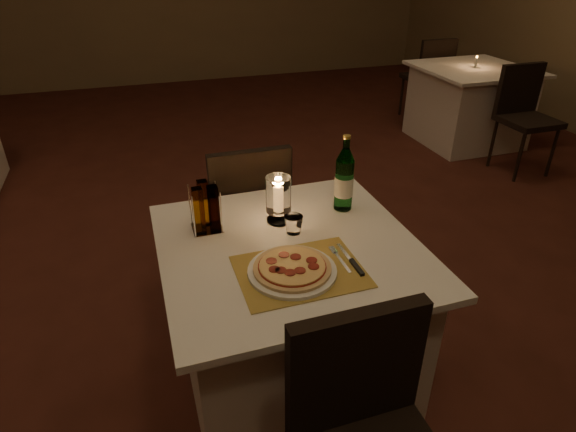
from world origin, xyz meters
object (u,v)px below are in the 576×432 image
object	(u,v)px
neighbor_table_right	(468,105)
chair_near	(367,429)
pizza	(292,267)
water_bottle	(344,180)
hurricane_candle	(278,196)
tumbler	(294,225)
plate	(292,271)
chair_far	(248,206)
main_table	(289,316)

from	to	relation	value
neighbor_table_right	chair_near	bearing A→B (deg)	-130.54
pizza	neighbor_table_right	world-z (taller)	pizza
water_bottle	hurricane_candle	bearing A→B (deg)	-176.14
tumbler	neighbor_table_right	world-z (taller)	tumbler
chair_near	hurricane_candle	size ratio (longest dim) A/B	4.40
water_bottle	plate	bearing A→B (deg)	-133.23
plate	neighbor_table_right	world-z (taller)	plate
chair_far	plate	size ratio (longest dim) A/B	2.81
neighbor_table_right	main_table	bearing A→B (deg)	-137.97
tumbler	water_bottle	world-z (taller)	water_bottle
tumbler	neighbor_table_right	size ratio (longest dim) A/B	0.08
pizza	water_bottle	xyz separation A→B (m)	(0.37, 0.39, 0.11)
pizza	neighbor_table_right	bearing A→B (deg)	43.56
plate	pizza	world-z (taller)	pizza
chair_near	tumbler	xyz separation A→B (m)	(0.04, 0.80, 0.23)
hurricane_candle	main_table	bearing A→B (deg)	-94.34
plate	neighbor_table_right	xyz separation A→B (m)	(2.72, 2.58, -0.38)
chair_far	neighbor_table_right	world-z (taller)	chair_far
chair_near	pizza	world-z (taller)	chair_near
chair_near	neighbor_table_right	distance (m)	4.11
chair_far	water_bottle	bearing A→B (deg)	-57.48
chair_far	hurricane_candle	world-z (taller)	hurricane_candle
main_table	neighbor_table_right	world-z (taller)	same
main_table	pizza	world-z (taller)	pizza
main_table	chair_far	distance (m)	0.74
chair_near	hurricane_candle	xyz separation A→B (m)	(0.01, 0.91, 0.31)
plate	hurricane_candle	distance (m)	0.39
pizza	tumbler	distance (m)	0.28
tumbler	water_bottle	xyz separation A→B (m)	(0.27, 0.13, 0.10)
chair_far	water_bottle	world-z (taller)	water_bottle
plate	water_bottle	size ratio (longest dim) A/B	0.94
pizza	hurricane_candle	xyz separation A→B (m)	(0.06, 0.37, 0.09)
chair_near	neighbor_table_right	xyz separation A→B (m)	(2.67, 3.12, -0.18)
chair_far	pizza	bearing A→B (deg)	-93.21
neighbor_table_right	pizza	bearing A→B (deg)	-136.44
plate	pizza	size ratio (longest dim) A/B	1.14
neighbor_table_right	hurricane_candle	bearing A→B (deg)	-140.18
main_table	hurricane_candle	distance (m)	0.52
chair_far	pizza	xyz separation A→B (m)	(-0.05, -0.89, 0.22)
chair_near	chair_far	size ratio (longest dim) A/B	1.00
main_table	hurricane_candle	world-z (taller)	hurricane_candle
chair_near	tumbler	distance (m)	0.83
main_table	tumbler	world-z (taller)	tumbler
pizza	chair_near	bearing A→B (deg)	-84.64
hurricane_candle	neighbor_table_right	distance (m)	3.49
chair_near	chair_far	bearing A→B (deg)	90.00
plate	main_table	bearing A→B (deg)	74.48
plate	pizza	distance (m)	0.02
chair_near	plate	world-z (taller)	chair_near
chair_far	tumbler	size ratio (longest dim) A/B	11.84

